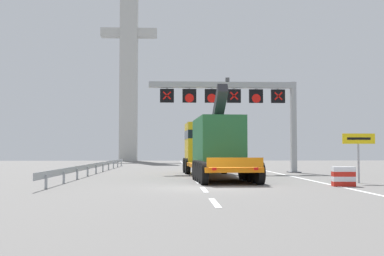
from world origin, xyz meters
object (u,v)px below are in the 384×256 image
at_px(overhead_lane_gantry, 240,99).
at_px(exit_sign_yellow, 359,145).
at_px(crash_barrier_striped, 343,176).
at_px(bridge_pylon_distant, 129,55).
at_px(heavy_haul_truck_orange, 212,145).

relative_size(overhead_lane_gantry, exit_sign_yellow, 4.51).
height_order(crash_barrier_striped, bridge_pylon_distant, bridge_pylon_distant).
xyz_separation_m(exit_sign_yellow, crash_barrier_striped, (-1.54, -1.96, -1.48)).
distance_m(heavy_haul_truck_orange, exit_sign_yellow, 9.48).
relative_size(overhead_lane_gantry, heavy_haul_truck_orange, 0.80).
height_order(overhead_lane_gantry, exit_sign_yellow, overhead_lane_gantry).
bearing_deg(heavy_haul_truck_orange, overhead_lane_gantry, 62.86).
bearing_deg(exit_sign_yellow, overhead_lane_gantry, 111.02).
bearing_deg(overhead_lane_gantry, crash_barrier_striped, -77.96).
distance_m(overhead_lane_gantry, exit_sign_yellow, 12.74).
distance_m(heavy_haul_truck_orange, bridge_pylon_distant, 48.55).
distance_m(exit_sign_yellow, bridge_pylon_distant, 56.28).
xyz_separation_m(crash_barrier_striped, bridge_pylon_distant, (-14.93, 53.61, 16.59)).
xyz_separation_m(heavy_haul_truck_orange, bridge_pylon_distant, (-9.55, 45.16, 15.05)).
relative_size(crash_barrier_striped, bridge_pylon_distant, 0.03).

